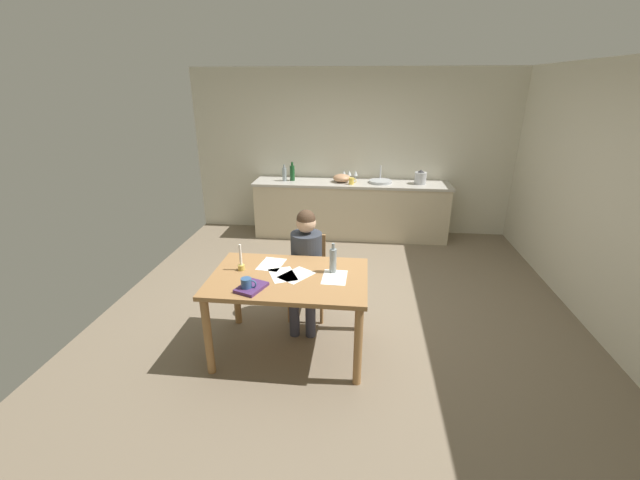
{
  "coord_description": "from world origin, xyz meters",
  "views": [
    {
      "loc": [
        0.19,
        -4.02,
        2.36
      ],
      "look_at": [
        -0.23,
        -0.19,
        0.85
      ],
      "focal_mm": 22.51,
      "sensor_mm": 36.0,
      "label": 1
    }
  ],
  "objects_px": {
    "wine_bottle_on_table": "(333,260)",
    "teacup_on_counter": "(352,181)",
    "coffee_mug": "(247,284)",
    "mixing_bowl": "(342,178)",
    "stovetop_kettle": "(420,178)",
    "wine_glass_by_kettle": "(349,173)",
    "bottle_oil": "(284,174)",
    "bottle_vinegar": "(292,173)",
    "dining_table": "(289,287)",
    "wine_glass_near_sink": "(356,173)",
    "sink_unit": "(380,181)",
    "person_seated": "(306,261)",
    "candlestick": "(241,263)",
    "book_magazine": "(251,287)",
    "wine_glass_back_left": "(344,173)",
    "chair_at_table": "(308,272)"
  },
  "relations": [
    {
      "from": "wine_glass_near_sink",
      "to": "wine_glass_by_kettle",
      "type": "bearing_deg",
      "value": 180.0
    },
    {
      "from": "sink_unit",
      "to": "wine_glass_back_left",
      "type": "bearing_deg",
      "value": 166.01
    },
    {
      "from": "wine_glass_back_left",
      "to": "wine_glass_by_kettle",
      "type": "bearing_deg",
      "value": 0.0
    },
    {
      "from": "candlestick",
      "to": "sink_unit",
      "type": "xyz_separation_m",
      "value": [
        1.34,
        3.06,
        0.08
      ]
    },
    {
      "from": "candlestick",
      "to": "wine_glass_near_sink",
      "type": "relative_size",
      "value": 1.62
    },
    {
      "from": "chair_at_table",
      "to": "wine_glass_by_kettle",
      "type": "bearing_deg",
      "value": 82.92
    },
    {
      "from": "candlestick",
      "to": "bottle_vinegar",
      "type": "distance_m",
      "value": 3.07
    },
    {
      "from": "chair_at_table",
      "to": "book_magazine",
      "type": "xyz_separation_m",
      "value": [
        -0.33,
        -0.97,
        0.3
      ]
    },
    {
      "from": "wine_glass_back_left",
      "to": "sink_unit",
      "type": "bearing_deg",
      "value": -13.99
    },
    {
      "from": "dining_table",
      "to": "wine_glass_by_kettle",
      "type": "height_order",
      "value": "wine_glass_by_kettle"
    },
    {
      "from": "mixing_bowl",
      "to": "wine_glass_near_sink",
      "type": "relative_size",
      "value": 1.79
    },
    {
      "from": "bottle_vinegar",
      "to": "wine_glass_near_sink",
      "type": "distance_m",
      "value": 1.02
    },
    {
      "from": "dining_table",
      "to": "stovetop_kettle",
      "type": "bearing_deg",
      "value": 64.46
    },
    {
      "from": "wine_glass_near_sink",
      "to": "chair_at_table",
      "type": "bearing_deg",
      "value": -99.29
    },
    {
      "from": "chair_at_table",
      "to": "mixing_bowl",
      "type": "distance_m",
      "value": 2.48
    },
    {
      "from": "dining_table",
      "to": "sink_unit",
      "type": "distance_m",
      "value": 3.27
    },
    {
      "from": "bottle_oil",
      "to": "bottle_vinegar",
      "type": "xyz_separation_m",
      "value": [
        0.12,
        0.04,
        0.02
      ]
    },
    {
      "from": "wine_glass_by_kettle",
      "to": "wine_bottle_on_table",
      "type": "bearing_deg",
      "value": -90.16
    },
    {
      "from": "wine_bottle_on_table",
      "to": "person_seated",
      "type": "bearing_deg",
      "value": 125.85
    },
    {
      "from": "coffee_mug",
      "to": "mixing_bowl",
      "type": "bearing_deg",
      "value": 80.55
    },
    {
      "from": "bottle_oil",
      "to": "mixing_bowl",
      "type": "height_order",
      "value": "bottle_oil"
    },
    {
      "from": "bottle_oil",
      "to": "wine_glass_near_sink",
      "type": "relative_size",
      "value": 1.68
    },
    {
      "from": "dining_table",
      "to": "bottle_oil",
      "type": "relative_size",
      "value": 5.34
    },
    {
      "from": "bottle_vinegar",
      "to": "wine_glass_near_sink",
      "type": "bearing_deg",
      "value": 8.14
    },
    {
      "from": "sink_unit",
      "to": "person_seated",
      "type": "bearing_deg",
      "value": -107.52
    },
    {
      "from": "dining_table",
      "to": "wine_glass_near_sink",
      "type": "bearing_deg",
      "value": 81.49
    },
    {
      "from": "bottle_oil",
      "to": "stovetop_kettle",
      "type": "relative_size",
      "value": 1.18
    },
    {
      "from": "dining_table",
      "to": "wine_glass_near_sink",
      "type": "relative_size",
      "value": 8.98
    },
    {
      "from": "mixing_bowl",
      "to": "dining_table",
      "type": "bearing_deg",
      "value": -95.08
    },
    {
      "from": "person_seated",
      "to": "candlestick",
      "type": "height_order",
      "value": "person_seated"
    },
    {
      "from": "person_seated",
      "to": "stovetop_kettle",
      "type": "relative_size",
      "value": 5.43
    },
    {
      "from": "book_magazine",
      "to": "teacup_on_counter",
      "type": "distance_m",
      "value": 3.33
    },
    {
      "from": "wine_bottle_on_table",
      "to": "teacup_on_counter",
      "type": "height_order",
      "value": "wine_bottle_on_table"
    },
    {
      "from": "stovetop_kettle",
      "to": "wine_glass_by_kettle",
      "type": "xyz_separation_m",
      "value": [
        -1.11,
        0.15,
        0.01
      ]
    },
    {
      "from": "chair_at_table",
      "to": "wine_glass_back_left",
      "type": "relative_size",
      "value": 5.6
    },
    {
      "from": "bottle_oil",
      "to": "coffee_mug",
      "type": "bearing_deg",
      "value": -84.22
    },
    {
      "from": "mixing_bowl",
      "to": "person_seated",
      "type": "bearing_deg",
      "value": -94.6
    },
    {
      "from": "bottle_vinegar",
      "to": "wine_glass_by_kettle",
      "type": "distance_m",
      "value": 0.92
    },
    {
      "from": "stovetop_kettle",
      "to": "person_seated",
      "type": "bearing_deg",
      "value": -118.9
    },
    {
      "from": "sink_unit",
      "to": "wine_glass_near_sink",
      "type": "relative_size",
      "value": 2.34
    },
    {
      "from": "person_seated",
      "to": "mixing_bowl",
      "type": "height_order",
      "value": "person_seated"
    },
    {
      "from": "teacup_on_counter",
      "to": "candlestick",
      "type": "bearing_deg",
      "value": -106.99
    },
    {
      "from": "wine_glass_near_sink",
      "to": "teacup_on_counter",
      "type": "height_order",
      "value": "wine_glass_near_sink"
    },
    {
      "from": "teacup_on_counter",
      "to": "wine_glass_back_left",
      "type": "bearing_deg",
      "value": 114.59
    },
    {
      "from": "book_magazine",
      "to": "wine_glass_near_sink",
      "type": "relative_size",
      "value": 1.64
    },
    {
      "from": "wine_glass_near_sink",
      "to": "teacup_on_counter",
      "type": "bearing_deg",
      "value": -99.86
    },
    {
      "from": "sink_unit",
      "to": "wine_glass_back_left",
      "type": "xyz_separation_m",
      "value": [
        -0.59,
        0.15,
        0.09
      ]
    },
    {
      "from": "wine_bottle_on_table",
      "to": "bottle_vinegar",
      "type": "xyz_separation_m",
      "value": [
        -0.89,
        3.02,
        0.13
      ]
    },
    {
      "from": "coffee_mug",
      "to": "teacup_on_counter",
      "type": "relative_size",
      "value": 1.08
    },
    {
      "from": "bottle_oil",
      "to": "mixing_bowl",
      "type": "relative_size",
      "value": 0.94
    }
  ]
}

